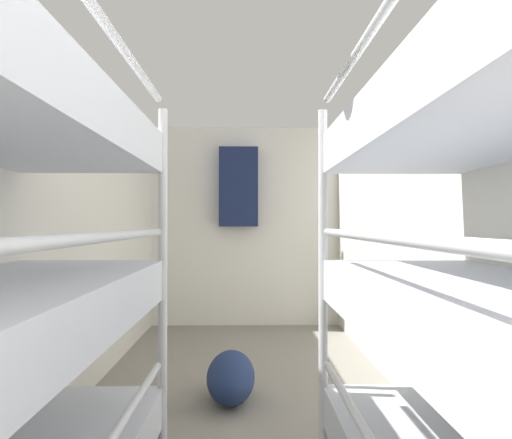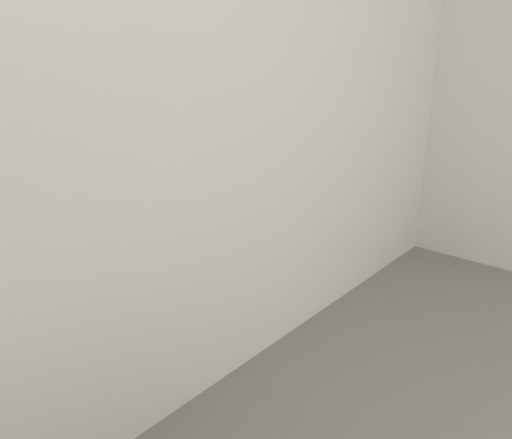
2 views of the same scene
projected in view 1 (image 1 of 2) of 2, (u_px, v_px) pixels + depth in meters
wall_left at (43, 229)px, 2.52m from camera, size 0.06×5.60×2.29m
wall_right at (441, 229)px, 2.57m from camera, size 0.06×5.60×2.29m
wall_back at (245, 226)px, 5.31m from camera, size 2.29×0.06×2.29m
bunk_stack_right_near at (505, 318)px, 1.26m from camera, size 0.72×1.88×1.77m
duffel_bag at (231, 377)px, 3.03m from camera, size 0.32×0.60×0.32m
hanging_coat at (239, 187)px, 5.16m from camera, size 0.44×0.12×0.90m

